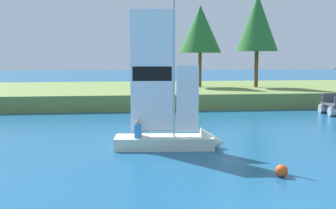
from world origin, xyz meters
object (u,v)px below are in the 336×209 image
(channel_buoy, at_px, (282,171))
(shoreline_tree_midleft, at_px, (200,29))
(shoreline_tree_centre, at_px, (257,23))
(sailboat, at_px, (179,136))

(channel_buoy, bearing_deg, shoreline_tree_midleft, 85.49)
(shoreline_tree_centre, bearing_deg, shoreline_tree_midleft, 169.77)
(sailboat, bearing_deg, channel_buoy, -54.52)
(sailboat, height_order, channel_buoy, sailboat)
(shoreline_tree_centre, distance_m, sailboat, 20.90)
(shoreline_tree_midleft, relative_size, shoreline_tree_centre, 0.89)
(sailboat, bearing_deg, shoreline_tree_centre, 68.65)
(shoreline_tree_midleft, distance_m, sailboat, 19.97)
(shoreline_tree_midleft, xyz_separation_m, sailboat, (-4.47, -18.69, -5.43))
(shoreline_tree_midleft, height_order, sailboat, shoreline_tree_midleft)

